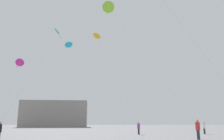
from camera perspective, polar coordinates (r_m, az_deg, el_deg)
The scene contains 9 objects.
person_in_white at distance 34.75m, azimuth 21.76°, elevation -12.99°, with size 0.35×0.35×1.61m.
person_in_red at distance 23.27m, azimuth 20.40°, elevation -13.33°, with size 0.40×0.40×1.83m.
person_in_purple at distance 31.37m, azimuth 6.58°, elevation -13.90°, with size 0.35×0.35×1.62m.
kite_cyan_diamond at distance 39.45m, azimuth -10.55°, elevation 6.10°, with size 11.57×6.59×13.38m.
kite_emerald_diamond at distance 25.41m, azimuth -13.55°, elevation 8.89°, with size 3.69×4.16×10.03m.
kite_lime_diamond at distance 23.91m, azimuth -0.75°, elevation 15.08°, with size 8.92×1.15×12.02m.
kite_amber_diamond at distance 36.77m, azimuth -3.65°, elevation 8.33°, with size 6.67×4.02×13.98m.
kite_magenta_diamond at distance 29.23m, azimuth -21.80°, elevation 1.67°, with size 2.23×7.60×7.61m.
building_left_hall at distance 85.14m, azimuth -13.76°, elevation -10.53°, with size 22.79×14.03×8.77m.
Camera 1 is at (-0.37, -5.11, 1.53)m, focal length 37.09 mm.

